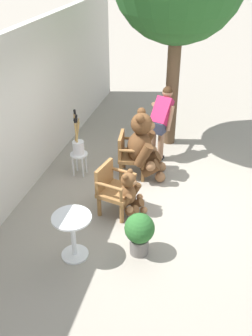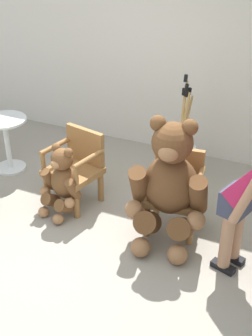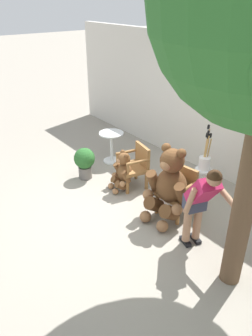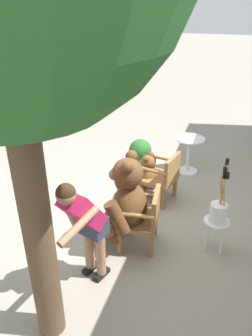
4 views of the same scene
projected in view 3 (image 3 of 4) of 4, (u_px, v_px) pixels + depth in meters
ground_plane at (128, 209)px, 5.99m from camera, size 60.00×60.00×0.00m
back_wall at (221, 110)px, 6.63m from camera, size 10.00×0.16×2.80m
wooden_chair_left at (135, 165)px, 6.54m from camera, size 0.66×0.63×0.86m
wooden_chair_right at (178, 190)px, 5.70m from camera, size 0.62×0.58×0.86m
teddy_bear_large at (169, 185)px, 5.46m from camera, size 0.83×0.81×1.36m
teddy_bear_small at (123, 171)px, 6.43m from camera, size 0.51×0.51×0.83m
person_visitor at (201, 199)px, 4.67m from camera, size 0.89×0.49×1.48m
white_stool at (203, 174)px, 6.44m from camera, size 0.34×0.34×0.46m
brush_bucket at (205, 160)px, 6.30m from camera, size 0.22×0.22×0.91m
round_side_table at (112, 144)px, 7.51m from camera, size 0.56×0.56×0.72m
potted_plant at (85, 161)px, 6.84m from camera, size 0.44×0.44×0.68m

